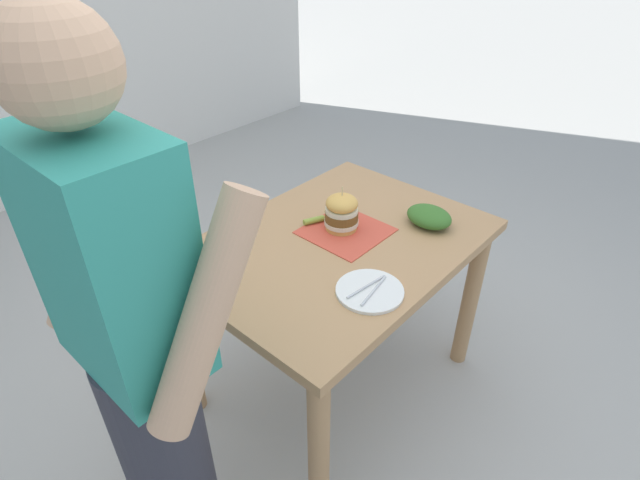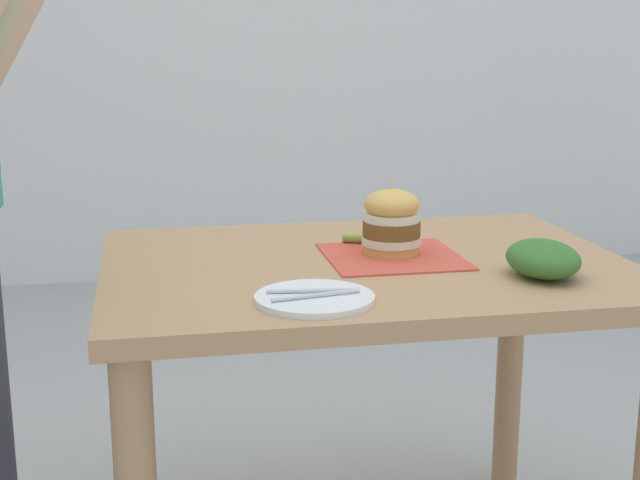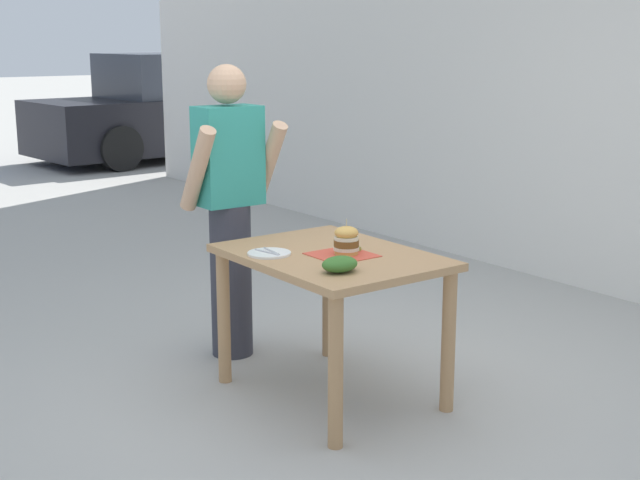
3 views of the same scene
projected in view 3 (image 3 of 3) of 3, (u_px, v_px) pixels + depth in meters
The scene contains 9 objects.
ground_plane at pixel (331, 395), 4.67m from camera, with size 80.00×80.00×0.00m, color #ADAAA3.
patio_table at pixel (332, 277), 4.53m from camera, with size 0.82×1.11×0.77m.
serving_paper at pixel (342, 255), 4.46m from camera, with size 0.29×0.29×0.00m, color #D64C38.
sandwich at pixel (346, 240), 4.46m from camera, with size 0.13×0.13×0.18m.
pickle_spear at pixel (357, 247), 4.56m from camera, with size 0.02×0.02×0.08m, color #8EA83D.
side_plate_with_forks at pixel (269, 253), 4.47m from camera, with size 0.22×0.22×0.02m.
side_salad at pixel (340, 264), 4.13m from camera, with size 0.18×0.14×0.07m, color #386B28.
diner_across_table at pixel (230, 207), 5.09m from camera, with size 0.55×0.35×1.69m.
parked_car_near_curb at pixel (172, 111), 13.82m from camera, with size 4.31×2.06×1.60m.
Camera 3 is at (-2.63, -3.49, 1.83)m, focal length 50.00 mm.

